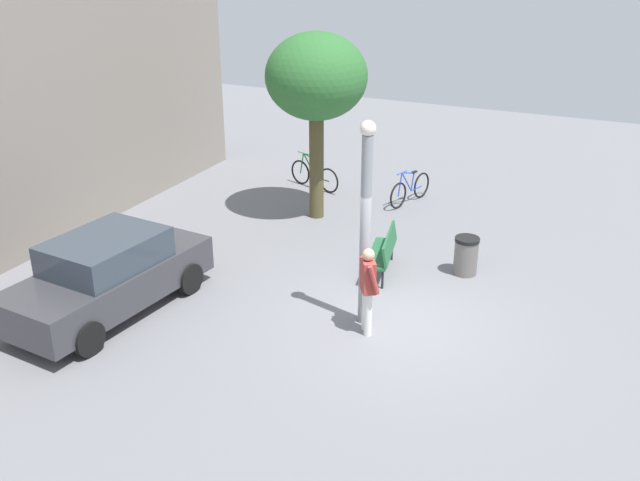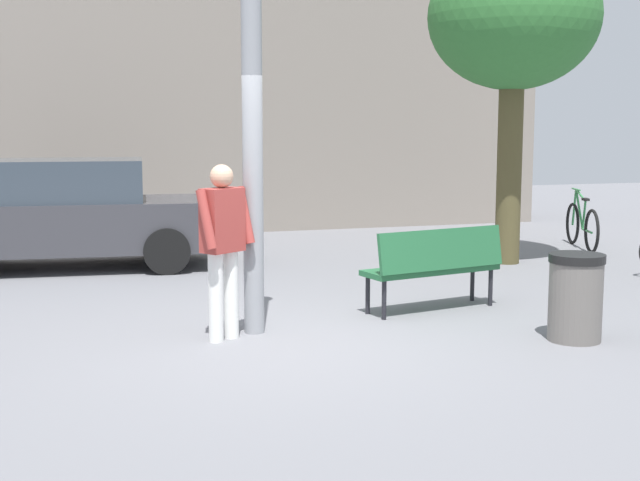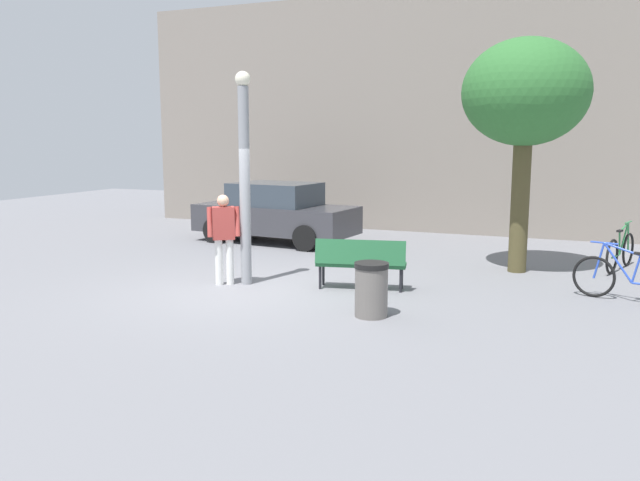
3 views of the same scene
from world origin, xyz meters
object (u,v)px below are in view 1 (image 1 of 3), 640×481
lamppost (366,220)px  bicycle_blue (410,189)px  person_by_lamppost (368,285)px  plaza_tree (316,79)px  trash_bin (466,256)px  park_bench (384,250)px  bicycle_green (314,175)px  parked_car_charcoal (108,275)px

lamppost → bicycle_blue: size_ratio=2.20×
person_by_lamppost → plaza_tree: 6.42m
lamppost → trash_bin: bearing=-23.5°
person_by_lamppost → bicycle_blue: bearing=11.8°
park_bench → bicycle_green: bearing=40.1°
person_by_lamppost → parked_car_charcoal: (-1.30, 4.77, -0.19)m
plaza_tree → bicycle_blue: bearing=-43.9°
bicycle_blue → parked_car_charcoal: 8.80m
park_bench → parked_car_charcoal: size_ratio=0.38×
park_bench → trash_bin: park_bench is taller
person_by_lamppost → trash_bin: person_by_lamppost is taller
lamppost → parked_car_charcoal: lamppost is taller
trash_bin → parked_car_charcoal: bearing=127.7°
plaza_tree → bicycle_blue: (1.93, -1.86, -3.13)m
lamppost → bicycle_green: 7.84m
lamppost → plaza_tree: bearing=34.0°
person_by_lamppost → bicycle_blue: (6.83, 1.42, -0.58)m
bicycle_blue → trash_bin: bicycle_blue is taller
lamppost → bicycle_green: (6.50, 4.05, -1.68)m
plaza_tree → lamppost: bearing=-146.0°
person_by_lamppost → bicycle_green: person_by_lamppost is taller
park_bench → plaza_tree: plaza_tree is taller
lamppost → bicycle_blue: 6.81m
parked_car_charcoal → trash_bin: size_ratio=5.23×
bicycle_blue → trash_bin: size_ratio=2.11×
lamppost → person_by_lamppost: (-0.34, -0.21, -1.09)m
bicycle_green → bicycle_blue: (-0.02, -2.84, 0.00)m
person_by_lamppost → trash_bin: 3.37m
park_bench → trash_bin: size_ratio=2.00×
person_by_lamppost → plaza_tree: plaza_tree is taller
plaza_tree → trash_bin: bearing=-111.9°
person_by_lamppost → bicycle_green: bearing=31.9°
person_by_lamppost → plaza_tree: size_ratio=0.36×
lamppost → bicycle_blue: bearing=10.6°
plaza_tree → bicycle_green: bearing=26.7°
bicycle_blue → person_by_lamppost: bearing=-168.2°
parked_car_charcoal → plaza_tree: bearing=-13.5°
bicycle_blue → plaza_tree: bearing=136.1°
plaza_tree → bicycle_green: size_ratio=2.66×
parked_car_charcoal → trash_bin: (4.47, -5.79, -0.35)m
plaza_tree → person_by_lamppost: bearing=-146.2°
person_by_lamppost → park_bench: size_ratio=1.00×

